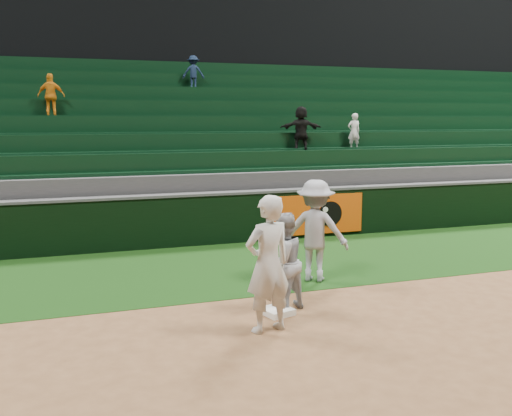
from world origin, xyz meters
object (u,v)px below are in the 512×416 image
Objects in this scene: first_base at (277,311)px; first_baseman at (268,264)px; base_coach at (315,231)px; baserunner at (283,262)px.

first_baseman is at bearing -121.60° from first_base.
base_coach is at bearing -142.25° from first_baseman.
first_baseman is 0.96m from baserunner.
first_baseman is 1.26× the size of baserunner.
first_baseman is at bearing 31.30° from baserunner.
base_coach reaches higher than first_base.
baserunner reaches higher than first_base.
first_baseman reaches higher than baserunner.
baserunner is 0.83× the size of base_coach.
base_coach is (1.17, 1.35, 0.17)m from baserunner.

